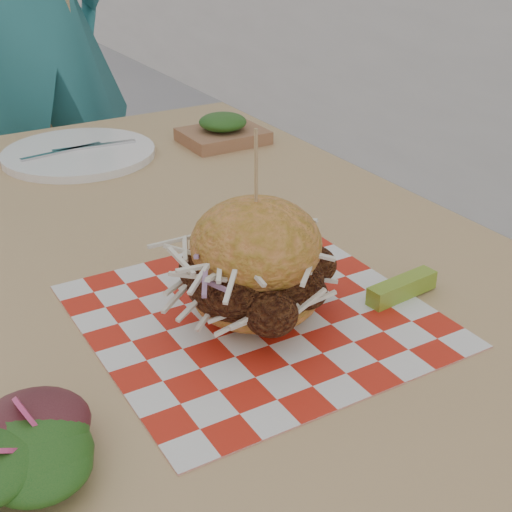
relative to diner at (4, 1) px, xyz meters
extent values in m
imported|color=#2A777C|center=(0.00, 0.00, 0.00)|extent=(0.78, 0.61, 1.87)
cube|color=tan|center=(-0.06, -1.10, -0.20)|extent=(0.80, 1.20, 0.04)
cylinder|color=#333338|center=(0.28, -0.56, -0.58)|extent=(0.05, 0.05, 0.71)
cube|color=tan|center=(-0.06, -0.21, -0.48)|extent=(0.50, 0.50, 0.04)
cube|color=tan|center=(-0.02, -0.01, -0.23)|extent=(0.42, 0.12, 0.50)
cylinder|color=#333338|center=(0.08, -0.42, -0.72)|extent=(0.03, 0.03, 0.43)
cylinder|color=#333338|center=(0.15, -0.07, -0.72)|extent=(0.03, 0.03, 0.43)
cube|color=red|center=(-0.06, -1.33, -0.18)|extent=(0.36, 0.36, 0.00)
ellipsoid|color=#CC7D39|center=(-0.06, -1.33, -0.16)|extent=(0.14, 0.14, 0.05)
ellipsoid|color=brown|center=(-0.06, -1.33, -0.14)|extent=(0.15, 0.14, 0.08)
ellipsoid|color=#CC7D39|center=(-0.06, -1.33, -0.10)|extent=(0.14, 0.14, 0.10)
cylinder|color=tan|center=(-0.06, -1.33, -0.02)|extent=(0.00, 0.00, 0.11)
cube|color=olive|center=(0.11, -1.38, -0.17)|extent=(0.10, 0.03, 0.02)
ellipsoid|color=#3F1419|center=(-0.32, -1.44, -0.17)|extent=(0.08, 0.08, 0.03)
ellipsoid|color=#154915|center=(-0.33, -1.41, -0.17)|extent=(0.08, 0.08, 0.03)
ellipsoid|color=#154915|center=(-0.36, -1.46, -0.17)|extent=(0.08, 0.08, 0.03)
ellipsoid|color=#154915|center=(-0.33, -1.46, -0.17)|extent=(0.08, 0.08, 0.03)
cylinder|color=#D13A74|center=(-0.33, -1.42, -0.15)|extent=(0.05, 0.05, 0.04)
cylinder|color=white|center=(-0.06, -0.70, -0.18)|extent=(0.27, 0.27, 0.01)
cube|color=silver|center=(-0.09, -0.70, -0.17)|extent=(0.15, 0.03, 0.00)
cube|color=silver|center=(-0.03, -0.70, -0.17)|extent=(0.15, 0.03, 0.00)
cube|color=#8F6041|center=(0.20, -0.76, -0.17)|extent=(0.15, 0.12, 0.02)
ellipsoid|color=#154915|center=(0.20, -0.76, -0.14)|extent=(0.09, 0.09, 0.03)
camera|label=1|loc=(-0.41, -1.91, 0.24)|focal=50.00mm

